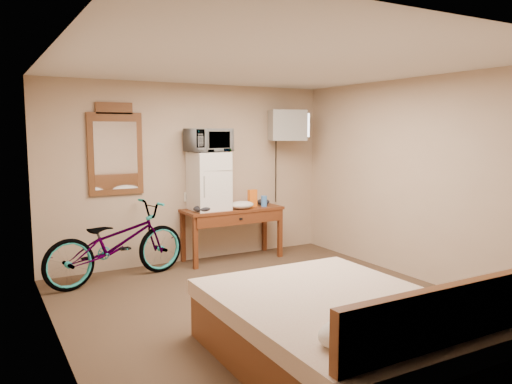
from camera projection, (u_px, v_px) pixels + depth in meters
room at (277, 190)px, 5.07m from camera, size 4.60×4.64×2.50m
desk at (233, 216)px, 7.12m from camera, size 1.44×0.57×0.75m
mini_fridge at (209, 181)px, 6.94m from camera, size 0.51×0.49×0.81m
microwave at (208, 140)px, 6.87m from camera, size 0.63×0.46×0.32m
snack_bag at (252, 198)px, 7.25m from camera, size 0.13×0.08×0.25m
blue_cup at (264, 201)px, 7.28m from camera, size 0.09×0.09×0.16m
cloth_cream at (242, 205)px, 7.06m from camera, size 0.36×0.28×0.11m
cloth_dark_a at (203, 209)px, 6.76m from camera, size 0.26×0.20×0.10m
cloth_dark_b at (263, 202)px, 7.43m from camera, size 0.20×0.16×0.09m
crt_television at (287, 125)px, 7.43m from camera, size 0.63×0.67×0.45m
wall_mirror at (115, 151)px, 6.47m from camera, size 0.70×0.04×1.20m
bicycle at (117, 243)px, 6.13m from camera, size 1.92×1.01×0.96m
bed at (344, 331)px, 3.89m from camera, size 1.71×2.25×0.90m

